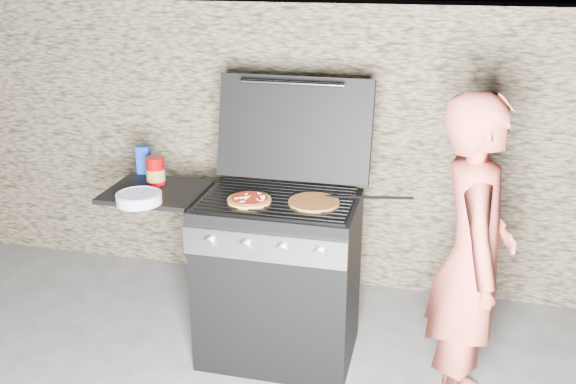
% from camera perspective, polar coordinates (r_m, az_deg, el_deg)
% --- Properties ---
extents(ground, '(50.00, 50.00, 0.00)m').
position_cam_1_polar(ground, '(3.67, -0.78, -13.97)').
color(ground, '#4E4D4D').
extents(stone_wall, '(8.00, 0.35, 1.80)m').
position_cam_1_polar(stone_wall, '(4.21, 2.69, 4.31)').
color(stone_wall, '#998364').
rests_on(stone_wall, ground).
extents(gas_grill, '(1.34, 0.79, 0.91)m').
position_cam_1_polar(gas_grill, '(3.49, -4.83, -7.21)').
color(gas_grill, black).
rests_on(gas_grill, ground).
extents(pizza_topped, '(0.28, 0.28, 0.02)m').
position_cam_1_polar(pizza_topped, '(3.20, -3.46, -0.65)').
color(pizza_topped, gold).
rests_on(pizza_topped, gas_grill).
extents(pizza_plain, '(0.31, 0.31, 0.01)m').
position_cam_1_polar(pizza_plain, '(3.17, 2.32, -0.91)').
color(pizza_plain, '#CD7F3A').
rests_on(pizza_plain, gas_grill).
extents(sauce_jar, '(0.11, 0.11, 0.15)m').
position_cam_1_polar(sauce_jar, '(3.51, -11.70, 1.87)').
color(sauce_jar, '#880205').
rests_on(sauce_jar, gas_grill).
extents(blue_carton, '(0.08, 0.05, 0.16)m').
position_cam_1_polar(blue_carton, '(3.70, -12.71, 2.80)').
color(blue_carton, navy).
rests_on(blue_carton, gas_grill).
extents(plate_stack, '(0.29, 0.29, 0.05)m').
position_cam_1_polar(plate_stack, '(3.28, -13.11, -0.54)').
color(plate_stack, silver).
rests_on(plate_stack, gas_grill).
extents(person, '(0.40, 0.58, 1.55)m').
position_cam_1_polar(person, '(3.03, 16.03, -5.84)').
color(person, '#CC5444').
rests_on(person, ground).
extents(tongs, '(0.48, 0.16, 0.10)m').
position_cam_1_polar(tongs, '(3.15, 6.75, -0.37)').
color(tongs, black).
rests_on(tongs, gas_grill).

